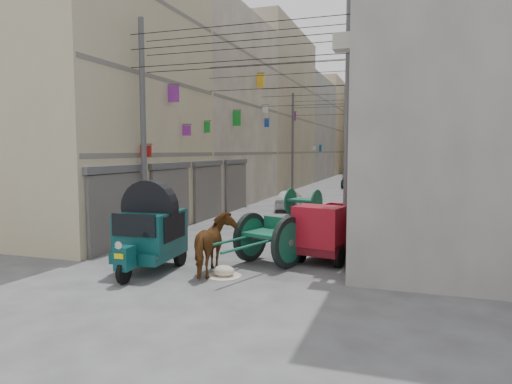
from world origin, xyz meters
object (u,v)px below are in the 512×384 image
at_px(mini_truck, 328,233).
at_px(second_cart, 303,201).
at_px(distant_car_white, 289,199).
at_px(distant_car_grey, 363,190).
at_px(tonga_cart, 269,239).
at_px(horse, 215,245).
at_px(feed_sack, 224,271).
at_px(auto_rickshaw, 150,230).
at_px(distant_car_green, 351,180).

xyz_separation_m(mini_truck, second_cart, (-2.86, 9.32, -0.10)).
relative_size(distant_car_white, distant_car_grey, 1.05).
bearing_deg(mini_truck, tonga_cart, -133.99).
height_order(tonga_cart, horse, horse).
bearing_deg(tonga_cart, feed_sack, -95.52).
relative_size(second_cart, feed_sack, 3.07).
bearing_deg(second_cart, feed_sack, -75.14).
xyz_separation_m(auto_rickshaw, mini_truck, (4.56, 2.74, -0.30)).
distance_m(mini_truck, distant_car_grey, 19.86).
bearing_deg(auto_rickshaw, distant_car_grey, 76.98).
distance_m(auto_rickshaw, distant_car_white, 14.23).
relative_size(horse, distant_car_grey, 0.60).
xyz_separation_m(feed_sack, distant_car_green, (-0.37, 31.64, 0.49)).
distance_m(tonga_cart, feed_sack, 1.90).
height_order(tonga_cart, distant_car_white, tonga_cart).
bearing_deg(feed_sack, horse, 156.93).
bearing_deg(distant_car_grey, distant_car_green, 96.96).
bearing_deg(horse, second_cart, -97.83).
relative_size(second_cart, distant_car_green, 0.42).
bearing_deg(feed_sack, distant_car_white, 97.42).
distance_m(tonga_cart, horse, 1.84).
bearing_deg(second_cart, distant_car_green, 102.01).
bearing_deg(distant_car_white, distant_car_green, -103.40).
xyz_separation_m(second_cart, feed_sack, (0.51, -12.00, -0.59)).
distance_m(mini_truck, horse, 3.69).
relative_size(auto_rickshaw, feed_sack, 4.71).
xyz_separation_m(auto_rickshaw, feed_sack, (2.21, 0.05, -1.00)).
distance_m(second_cart, horse, 11.87).
relative_size(horse, distant_car_green, 0.44).
relative_size(tonga_cart, distant_car_white, 1.02).
bearing_deg(horse, distant_car_white, -92.56).
bearing_deg(tonga_cart, horse, -106.19).
bearing_deg(distant_car_green, feed_sack, 86.78).
relative_size(auto_rickshaw, distant_car_grey, 0.86).
distance_m(horse, distant_car_grey, 22.47).
bearing_deg(horse, auto_rickshaw, -3.21).
xyz_separation_m(feed_sack, horse, (-0.31, 0.13, 0.67)).
distance_m(distant_car_grey, distant_car_green, 9.31).
bearing_deg(distant_car_green, second_cart, 85.70).
distance_m(auto_rickshaw, tonga_cart, 3.43).
xyz_separation_m(feed_sack, distant_car_grey, (1.57, 22.53, 0.39)).
relative_size(tonga_cart, distant_car_green, 0.80).
distance_m(tonga_cart, distant_car_grey, 20.92).
bearing_deg(mini_truck, feed_sack, -119.04).
bearing_deg(horse, distant_car_grey, -103.58).
height_order(mini_truck, distant_car_grey, mini_truck).
bearing_deg(distant_car_white, feed_sack, 88.84).
xyz_separation_m(distant_car_grey, distant_car_green, (-1.94, 9.11, 0.10)).
height_order(horse, distant_car_green, horse).
bearing_deg(horse, mini_truck, -144.99).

